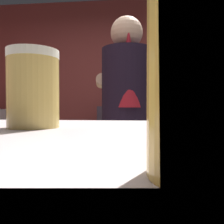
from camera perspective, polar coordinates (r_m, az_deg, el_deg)
wall_back at (r=3.57m, az=2.55°, el=5.18°), size 5.20×0.10×2.70m
prep_counter at (r=2.17m, az=9.84°, el=-16.04°), size 2.10×0.60×0.93m
back_shelf at (r=3.32m, az=4.15°, el=-8.25°), size 0.85×0.36×1.12m
bartender at (r=1.61m, az=3.58°, el=-2.57°), size 0.47×0.54×1.73m
knife_block at (r=2.15m, az=19.78°, el=-0.73°), size 0.10×0.08×0.28m
mixing_bowl at (r=2.01m, az=0.69°, el=-3.00°), size 0.21×0.21×0.06m
chefs_knife at (r=2.03m, az=11.92°, el=-3.68°), size 0.24×0.07×0.01m
pint_glass_near at (r=0.40m, az=-18.58°, el=5.30°), size 0.08×0.08×0.13m
bottle_vinegar at (r=3.22m, az=8.70°, el=3.08°), size 0.07×0.07×0.24m
bottle_hot_sauce at (r=3.21m, az=0.55°, el=2.60°), size 0.06×0.06×0.17m
bottle_olive_oil at (r=3.33m, az=6.45°, el=2.82°), size 0.05×0.05×0.21m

